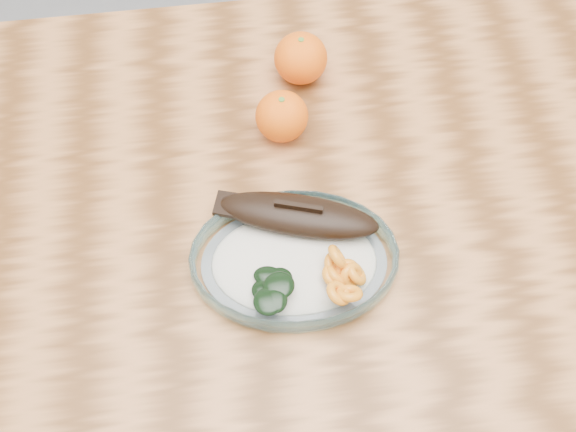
{
  "coord_description": "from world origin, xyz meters",
  "views": [
    {
      "loc": [
        -0.11,
        -0.47,
        1.55
      ],
      "look_at": [
        -0.05,
        -0.01,
        0.77
      ],
      "focal_mm": 45.0,
      "sensor_mm": 36.0,
      "label": 1
    }
  ],
  "objects": [
    {
      "name": "ground",
      "position": [
        0.0,
        0.0,
        0.0
      ],
      "size": [
        3.0,
        3.0,
        0.0
      ],
      "primitive_type": "plane",
      "color": "slate",
      "rests_on": "ground"
    },
    {
      "name": "dining_table",
      "position": [
        0.0,
        0.0,
        0.65
      ],
      "size": [
        1.2,
        0.8,
        0.75
      ],
      "color": "#5B3415",
      "rests_on": "ground"
    },
    {
      "name": "orange_right",
      "position": [
        -0.0,
        0.23,
        0.79
      ],
      "size": [
        0.08,
        0.08,
        0.08
      ],
      "primitive_type": "sphere",
      "color": "#FF5905",
      "rests_on": "dining_table"
    },
    {
      "name": "orange_left",
      "position": [
        -0.04,
        0.13,
        0.79
      ],
      "size": [
        0.07,
        0.07,
        0.07
      ],
      "primitive_type": "sphere",
      "color": "#FF5905",
      "rests_on": "dining_table"
    },
    {
      "name": "plated_meal",
      "position": [
        -0.05,
        -0.07,
        0.77
      ],
      "size": [
        0.5,
        0.5,
        0.07
      ],
      "rotation": [
        0.0,
        0.0,
        -0.08
      ],
      "color": "white",
      "rests_on": "dining_table"
    }
  ]
}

